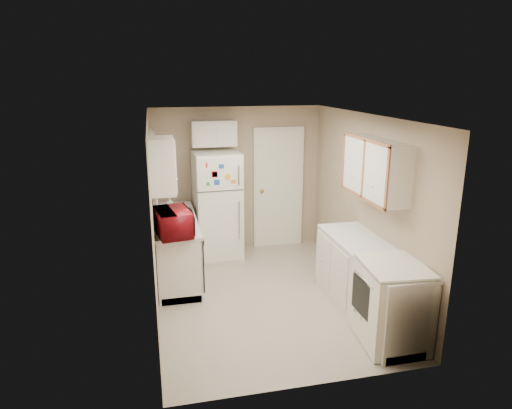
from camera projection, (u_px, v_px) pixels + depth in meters
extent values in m
plane|color=beige|center=(264.00, 296.00, 6.17)|extent=(3.80, 3.80, 0.00)
plane|color=white|center=(265.00, 116.00, 5.52)|extent=(3.80, 3.80, 0.00)
plane|color=tan|center=(153.00, 218.00, 5.54)|extent=(3.80, 3.80, 0.00)
plane|color=tan|center=(365.00, 204.00, 6.14)|extent=(3.80, 3.80, 0.00)
plane|color=tan|center=(237.00, 180.00, 7.62)|extent=(2.80, 2.80, 0.00)
plane|color=tan|center=(316.00, 270.00, 4.06)|extent=(2.80, 2.80, 0.00)
cube|color=silver|center=(177.00, 248.00, 6.65)|extent=(0.60, 1.80, 0.90)
cube|color=black|center=(201.00, 259.00, 6.14)|extent=(0.03, 0.58, 0.72)
cube|color=gray|center=(175.00, 218.00, 6.68)|extent=(0.54, 0.74, 0.16)
imported|color=maroon|center=(174.00, 224.00, 5.81)|extent=(0.65, 0.43, 0.41)
imported|color=silver|center=(170.00, 203.00, 6.96)|extent=(0.11, 0.11, 0.19)
cube|color=silver|center=(153.00, 169.00, 6.43)|extent=(0.10, 0.98, 1.08)
cube|color=silver|center=(162.00, 166.00, 5.62)|extent=(0.30, 0.45, 0.70)
cube|color=white|center=(217.00, 206.00, 7.30)|extent=(0.74, 0.72, 1.74)
cube|color=silver|center=(214.00, 133.00, 7.18)|extent=(0.70, 0.30, 0.40)
cube|color=white|center=(278.00, 188.00, 7.78)|extent=(0.86, 0.06, 2.08)
cube|color=silver|center=(368.00, 283.00, 5.53)|extent=(0.60, 2.00, 0.90)
cube|color=white|center=(391.00, 304.00, 4.97)|extent=(0.70, 0.83, 0.95)
cube|color=silver|center=(376.00, 168.00, 5.48)|extent=(0.30, 1.20, 0.70)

